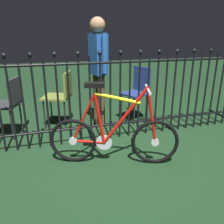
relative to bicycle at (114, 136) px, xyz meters
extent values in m
plane|color=black|center=(0.06, -0.03, -0.33)|extent=(20.00, 20.00, 0.00)
cylinder|color=black|center=(-1.08, 0.63, 0.24)|extent=(0.03, 0.03, 1.14)
sphere|color=black|center=(-1.08, 0.63, 0.84)|extent=(0.06, 0.06, 0.06)
cylinder|color=black|center=(-0.94, 0.63, 0.24)|extent=(0.03, 0.03, 1.14)
cylinder|color=black|center=(-0.81, 0.63, 0.24)|extent=(0.03, 0.03, 1.14)
sphere|color=black|center=(-0.81, 0.63, 0.84)|extent=(0.06, 0.06, 0.06)
cylinder|color=black|center=(-0.67, 0.63, 0.24)|extent=(0.03, 0.03, 1.14)
cylinder|color=black|center=(-0.53, 0.63, 0.24)|extent=(0.03, 0.03, 1.14)
sphere|color=black|center=(-0.53, 0.63, 0.84)|extent=(0.06, 0.06, 0.06)
cylinder|color=black|center=(-0.40, 0.63, 0.24)|extent=(0.03, 0.03, 1.14)
cylinder|color=black|center=(-0.26, 0.63, 0.24)|extent=(0.03, 0.03, 1.14)
sphere|color=black|center=(-0.26, 0.63, 0.84)|extent=(0.06, 0.06, 0.06)
cylinder|color=black|center=(-0.12, 0.63, 0.24)|extent=(0.03, 0.03, 1.14)
cylinder|color=black|center=(0.01, 0.63, 0.24)|extent=(0.03, 0.03, 1.14)
sphere|color=black|center=(0.01, 0.63, 0.84)|extent=(0.06, 0.06, 0.06)
cylinder|color=black|center=(0.15, 0.63, 0.24)|extent=(0.03, 0.03, 1.14)
cylinder|color=black|center=(0.29, 0.63, 0.24)|extent=(0.03, 0.03, 1.14)
sphere|color=black|center=(0.29, 0.63, 0.84)|extent=(0.06, 0.06, 0.06)
cylinder|color=black|center=(0.42, 0.63, 0.24)|extent=(0.03, 0.03, 1.14)
cylinder|color=black|center=(0.56, 0.63, 0.24)|extent=(0.03, 0.03, 1.14)
sphere|color=black|center=(0.56, 0.63, 0.84)|extent=(0.06, 0.06, 0.06)
cylinder|color=black|center=(0.70, 0.63, 0.24)|extent=(0.03, 0.03, 1.14)
cylinder|color=black|center=(0.83, 0.63, 0.24)|extent=(0.03, 0.03, 1.14)
sphere|color=black|center=(0.83, 0.63, 0.84)|extent=(0.06, 0.06, 0.06)
cylinder|color=black|center=(0.97, 0.63, 0.24)|extent=(0.03, 0.03, 1.14)
cylinder|color=black|center=(1.11, 0.63, 0.24)|extent=(0.03, 0.03, 1.14)
sphere|color=black|center=(1.11, 0.63, 0.84)|extent=(0.06, 0.06, 0.06)
cylinder|color=black|center=(1.24, 0.63, 0.24)|extent=(0.03, 0.03, 1.14)
cylinder|color=black|center=(1.38, 0.63, 0.24)|extent=(0.03, 0.03, 1.14)
sphere|color=black|center=(1.38, 0.63, 0.84)|extent=(0.06, 0.06, 0.06)
cylinder|color=black|center=(1.52, 0.63, 0.24)|extent=(0.03, 0.03, 1.14)
cylinder|color=black|center=(1.65, 0.63, 0.24)|extent=(0.03, 0.03, 1.14)
sphere|color=black|center=(1.65, 0.63, 0.84)|extent=(0.06, 0.06, 0.06)
cylinder|color=black|center=(1.79, 0.63, 0.24)|extent=(0.03, 0.03, 1.14)
cylinder|color=black|center=(1.92, 0.63, 0.24)|extent=(0.03, 0.03, 1.14)
cylinder|color=black|center=(0.06, 0.63, -0.12)|extent=(4.47, 0.03, 0.03)
cylinder|color=black|center=(0.06, 0.63, 0.72)|extent=(4.47, 0.03, 0.03)
torus|color=black|center=(-0.43, 0.15, -0.07)|extent=(0.51, 0.21, 0.52)
cylinder|color=silver|center=(-0.43, 0.15, -0.07)|extent=(0.09, 0.06, 0.09)
torus|color=black|center=(0.44, -0.15, -0.07)|extent=(0.51, 0.21, 0.52)
cylinder|color=silver|center=(0.44, -0.15, -0.07)|extent=(0.09, 0.06, 0.09)
cylinder|color=red|center=(0.11, -0.04, 0.23)|extent=(0.47, 0.19, 0.65)
cylinder|color=yellow|center=(0.04, -0.01, 0.43)|extent=(0.47, 0.19, 0.14)
cylinder|color=red|center=(-0.14, 0.05, 0.20)|extent=(0.13, 0.08, 0.57)
cylinder|color=red|center=(-0.27, 0.09, -0.08)|extent=(0.34, 0.14, 0.04)
cylinder|color=red|center=(-0.31, 0.11, 0.20)|extent=(0.27, 0.11, 0.56)
cylinder|color=red|center=(0.38, -0.13, 0.24)|extent=(0.14, 0.07, 0.63)
cylinder|color=silver|center=(0.33, -0.11, 0.54)|extent=(0.03, 0.03, 0.02)
cylinder|color=silver|center=(0.33, -0.11, 0.53)|extent=(0.15, 0.39, 0.03)
cylinder|color=silver|center=(-0.19, 0.06, 0.51)|extent=(0.03, 0.03, 0.07)
cube|color=black|center=(-0.19, 0.06, 0.57)|extent=(0.22, 0.15, 0.05)
cylinder|color=silver|center=(-0.10, 0.03, -0.08)|extent=(0.17, 0.07, 0.18)
cylinder|color=black|center=(-1.36, 1.35, -0.11)|extent=(0.02, 0.02, 0.45)
cylinder|color=black|center=(-1.15, 0.95, -0.11)|extent=(0.02, 0.02, 0.45)
cylinder|color=black|center=(-1.06, 1.26, -0.11)|extent=(0.02, 0.02, 0.45)
cube|color=#2D2D33|center=(-1.26, 1.15, 0.13)|extent=(0.50, 0.50, 0.03)
cube|color=#2D2D33|center=(-1.08, 1.10, 0.33)|extent=(0.14, 0.37, 0.34)
cylinder|color=black|center=(0.66, 1.01, -0.11)|extent=(0.02, 0.02, 0.45)
cylinder|color=black|center=(0.53, 1.28, -0.11)|extent=(0.02, 0.02, 0.45)
cylinder|color=black|center=(0.92, 1.13, -0.11)|extent=(0.02, 0.02, 0.45)
cylinder|color=black|center=(0.80, 1.40, -0.11)|extent=(0.02, 0.02, 0.45)
cube|color=navy|center=(0.73, 1.20, 0.13)|extent=(0.49, 0.49, 0.03)
cube|color=navy|center=(0.89, 1.28, 0.36)|extent=(0.17, 0.33, 0.39)
cylinder|color=black|center=(-0.72, 1.23, -0.10)|extent=(0.02, 0.02, 0.46)
cylinder|color=black|center=(-0.61, 1.53, -0.10)|extent=(0.02, 0.02, 0.46)
cylinder|color=black|center=(-0.42, 1.12, -0.10)|extent=(0.02, 0.02, 0.46)
cylinder|color=black|center=(-0.31, 1.42, -0.10)|extent=(0.02, 0.02, 0.46)
cube|color=olive|center=(-0.51, 1.33, 0.14)|extent=(0.52, 0.52, 0.03)
cube|color=olive|center=(-0.34, 1.26, 0.35)|extent=(0.16, 0.37, 0.36)
cylinder|color=#4C3823|center=(0.14, 1.10, 0.08)|extent=(0.11, 0.11, 0.82)
cylinder|color=#4C3823|center=(0.10, 1.25, 0.08)|extent=(0.11, 0.11, 0.82)
cube|color=#1E4C99|center=(0.12, 1.17, 0.77)|extent=(0.24, 0.33, 0.58)
cylinder|color=#1E4C99|center=(0.17, 0.98, 0.80)|extent=(0.08, 0.08, 0.55)
cylinder|color=#1E4C99|center=(0.08, 1.37, 0.80)|extent=(0.08, 0.08, 0.55)
sphere|color=#8C6647|center=(0.12, 1.17, 1.19)|extent=(0.22, 0.22, 0.22)
camera|label=1|loc=(-0.68, -2.20, 1.07)|focal=36.67mm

